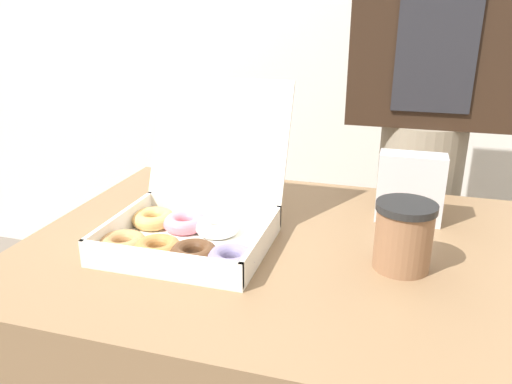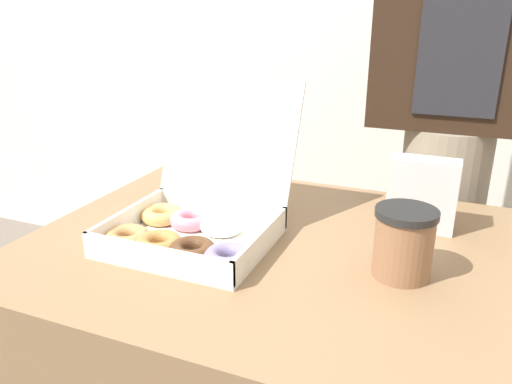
{
  "view_description": "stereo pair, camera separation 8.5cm",
  "coord_description": "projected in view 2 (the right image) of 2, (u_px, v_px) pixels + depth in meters",
  "views": [
    {
      "loc": [
        0.11,
        -0.82,
        1.13
      ],
      "look_at": [
        -0.12,
        -0.05,
        0.83
      ],
      "focal_mm": 35.0,
      "sensor_mm": 36.0,
      "label": 1
    },
    {
      "loc": [
        0.19,
        -0.79,
        1.13
      ],
      "look_at": [
        -0.12,
        -0.05,
        0.83
      ],
      "focal_mm": 35.0,
      "sensor_mm": 36.0,
      "label": 2
    }
  ],
  "objects": [
    {
      "name": "person_customer",
      "position": [
        454.0,
        105.0,
        1.22
      ],
      "size": [
        0.39,
        0.22,
        1.63
      ],
      "color": "gray",
      "rests_on": "ground_plane"
    },
    {
      "name": "coffee_cup",
      "position": [
        404.0,
        242.0,
        0.8
      ],
      "size": [
        0.1,
        0.1,
        0.12
      ],
      "color": "#8C6042",
      "rests_on": "table"
    },
    {
      "name": "napkin_holder",
      "position": [
        422.0,
        194.0,
        0.97
      ],
      "size": [
        0.13,
        0.06,
        0.14
      ],
      "color": "silver",
      "rests_on": "table"
    },
    {
      "name": "donut_box",
      "position": [
        194.0,
        218.0,
        0.94
      ],
      "size": [
        0.3,
        0.35,
        0.28
      ],
      "color": "white",
      "rests_on": "table"
    }
  ]
}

